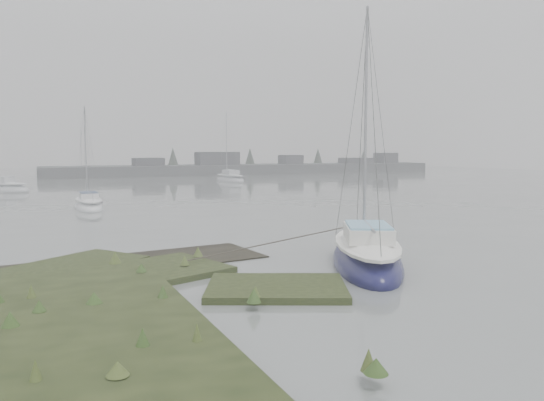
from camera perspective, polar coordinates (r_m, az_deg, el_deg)
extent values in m
plane|color=slate|center=(42.93, -17.82, 0.41)|extent=(160.00, 160.00, 0.00)
cube|color=#4C4F51|center=(80.77, -2.11, 3.35)|extent=(60.00, 8.00, 1.60)
cube|color=#424247|center=(75.04, -13.17, 3.66)|extent=(4.00, 3.00, 2.20)
cube|color=#424247|center=(77.67, -5.92, 4.12)|extent=(6.00, 3.00, 3.00)
cube|color=#424247|center=(82.35, 2.02, 4.05)|extent=(3.00, 3.00, 2.50)
cube|color=#424247|center=(88.42, 9.00, 3.92)|extent=(5.00, 3.00, 2.00)
cube|color=#424247|center=(91.89, 12.12, 4.17)|extent=(3.00, 3.00, 2.80)
cone|color=#384238|center=(77.87, -10.59, 4.36)|extent=(2.00, 2.00, 3.50)
cone|color=#384238|center=(81.65, -2.38, 4.49)|extent=(2.00, 2.00, 3.50)
cone|color=#384238|center=(86.94, 4.97, 4.54)|extent=(2.00, 2.00, 3.50)
cone|color=#384238|center=(91.75, 9.87, 4.52)|extent=(2.00, 2.00, 3.50)
ellipsoid|color=#13133D|center=(16.82, 10.12, -6.59)|extent=(4.66, 6.40, 1.50)
ellipsoid|color=silver|center=(16.70, 10.15, -4.58)|extent=(3.93, 5.51, 0.42)
cube|color=silver|center=(16.39, 10.29, -3.47)|extent=(2.15, 2.48, 0.44)
cube|color=#7CAFCC|center=(16.35, 10.30, -2.61)|extent=(1.99, 2.29, 0.07)
cylinder|color=#939399|center=(17.26, 10.04, 8.51)|extent=(0.10, 0.10, 7.04)
cylinder|color=#939399|center=(16.18, 10.38, -2.70)|extent=(1.22, 2.22, 0.08)
ellipsoid|color=white|center=(34.21, -19.11, -0.72)|extent=(1.62, 4.81, 1.16)
ellipsoid|color=silver|center=(34.17, -19.13, 0.06)|extent=(1.30, 4.19, 0.33)
cube|color=silver|center=(33.94, -19.11, 0.51)|extent=(1.04, 1.65, 0.34)
cube|color=navy|center=(33.93, -19.12, 0.83)|extent=(0.97, 1.52, 0.05)
cylinder|color=#939399|center=(34.65, -19.40, 5.06)|extent=(0.08, 0.08, 5.48)
cylinder|color=#939399|center=(33.79, -19.09, 0.82)|extent=(0.08, 1.92, 0.06)
cylinder|color=#939399|center=(50.76, -27.15, 2.30)|extent=(2.00, 1.55, 0.08)
ellipsoid|color=silver|center=(60.59, -4.57, 2.15)|extent=(2.49, 6.18, 1.46)
ellipsoid|color=silver|center=(60.56, -4.57, 2.71)|extent=(2.03, 5.37, 0.41)
cube|color=silver|center=(60.31, -4.47, 3.04)|extent=(1.46, 2.17, 0.43)
cube|color=silver|center=(60.30, -4.47, 3.27)|extent=(1.36, 1.99, 0.07)
cylinder|color=#939399|center=(61.20, -4.91, 6.24)|extent=(0.09, 0.09, 6.89)
cylinder|color=#939399|center=(60.15, -4.40, 3.26)|extent=(0.28, 2.41, 0.08)
ellipsoid|color=#B4BBBE|center=(73.27, -19.35, 2.42)|extent=(4.74, 4.40, 1.19)
ellipsoid|color=white|center=(73.25, -19.36, 2.79)|extent=(4.06, 3.75, 0.33)
cube|color=white|center=(73.11, -19.23, 3.02)|extent=(1.95, 1.89, 0.35)
cube|color=silver|center=(73.11, -19.24, 3.17)|extent=(1.80, 1.74, 0.06)
cylinder|color=#939399|center=(73.55, -19.84, 5.15)|extent=(0.08, 0.08, 5.58)
cylinder|color=#939399|center=(73.03, -19.15, 3.17)|extent=(1.52, 1.32, 0.06)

